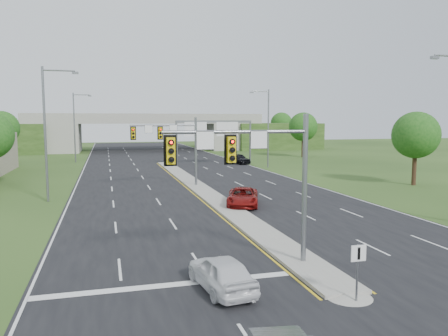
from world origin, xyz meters
name	(u,v)px	position (x,y,z in m)	size (l,w,h in m)	color
ground	(303,264)	(0.00, 0.00, 0.00)	(240.00, 240.00, 0.00)	#274017
road	(180,175)	(0.00, 35.00, 0.01)	(24.00, 160.00, 0.02)	black
median	(200,188)	(0.00, 23.00, 0.10)	(2.00, 54.00, 0.16)	gray
median_nose	(349,295)	(0.00, -4.00, 0.10)	(2.00, 2.00, 0.16)	gray
lane_markings	(184,181)	(-0.60, 28.91, 0.02)	(23.72, 160.00, 0.01)	gold
signal_mast_near	(259,165)	(-2.26, -0.07, 4.73)	(6.62, 0.60, 7.00)	slate
signal_mast_far	(174,140)	(-2.26, 24.93, 4.73)	(6.62, 0.60, 7.00)	slate
keep_right_sign	(358,263)	(0.00, -4.53, 1.52)	(0.60, 0.13, 2.20)	slate
sign_gantry	(213,130)	(6.68, 44.92, 5.24)	(11.58, 0.44, 6.67)	slate
overpass	(146,135)	(0.00, 80.00, 3.55)	(80.00, 14.00, 8.10)	gray
lightpole_l_mid	(48,128)	(-13.30, 20.00, 6.10)	(2.85, 0.25, 11.00)	slate
lightpole_l_far	(76,124)	(-13.30, 55.00, 6.10)	(2.85, 0.25, 11.00)	slate
lightpole_r_far	(267,125)	(13.30, 40.00, 6.10)	(2.85, 0.25, 11.00)	slate
tree_l_mid	(2,128)	(-24.00, 55.00, 5.51)	(5.20, 5.20, 8.12)	#382316
tree_r_near	(416,135)	(22.00, 20.00, 5.18)	(4.80, 4.80, 7.60)	#382316
tree_r_mid	(303,127)	(26.00, 55.00, 5.51)	(5.20, 5.20, 8.12)	#382316
tree_back_b	(39,125)	(-24.00, 94.00, 5.51)	(5.60, 5.60, 8.32)	#382316
tree_back_c	(233,125)	(24.00, 94.00, 5.51)	(5.60, 5.60, 8.32)	#382316
tree_back_d	(281,123)	(38.00, 94.00, 5.84)	(6.00, 6.00, 8.85)	#382316
car_white	(221,272)	(-4.48, -2.00, 0.72)	(1.66, 4.14, 1.41)	silver
car_far_a	(243,197)	(1.50, 14.05, 0.72)	(2.33, 5.06, 1.40)	maroon
car_far_c	(239,159)	(11.00, 45.99, 0.81)	(1.86, 4.61, 1.57)	black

